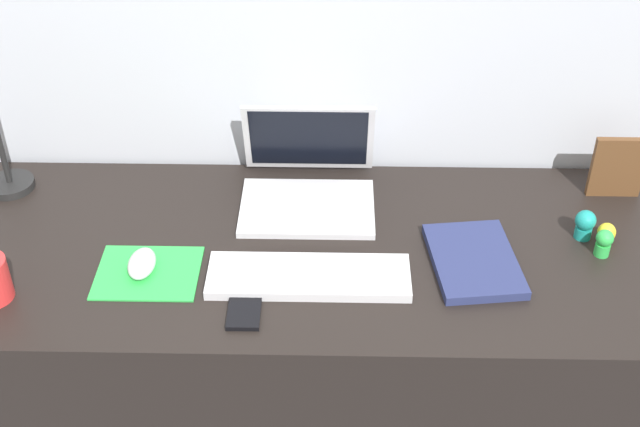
% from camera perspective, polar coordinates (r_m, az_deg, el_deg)
% --- Properties ---
extents(back_wall, '(2.98, 0.05, 1.46)m').
position_cam_1_polar(back_wall, '(2.11, 0.77, 3.59)').
color(back_wall, '#B2B7C1').
rests_on(back_wall, ground_plane).
extents(desk, '(1.78, 0.63, 0.74)m').
position_cam_1_polar(desk, '(2.07, 0.59, -10.28)').
color(desk, black).
rests_on(desk, ground_plane).
extents(laptop, '(0.30, 0.27, 0.21)m').
position_cam_1_polar(laptop, '(1.94, -0.82, 2.50)').
color(laptop, silver).
rests_on(laptop, desk).
extents(keyboard, '(0.41, 0.13, 0.02)m').
position_cam_1_polar(keyboard, '(1.73, -0.75, -4.23)').
color(keyboard, silver).
rests_on(keyboard, desk).
extents(mousepad, '(0.21, 0.17, 0.00)m').
position_cam_1_polar(mousepad, '(1.79, -11.40, -3.90)').
color(mousepad, green).
rests_on(mousepad, desk).
extents(mouse, '(0.06, 0.10, 0.03)m').
position_cam_1_polar(mouse, '(1.78, -11.80, -3.28)').
color(mouse, silver).
rests_on(mouse, mousepad).
extents(cell_phone, '(0.06, 0.13, 0.01)m').
position_cam_1_polar(cell_phone, '(1.68, -5.03, -6.18)').
color(cell_phone, black).
rests_on(cell_phone, desk).
extents(notebook_pad, '(0.20, 0.26, 0.02)m').
position_cam_1_polar(notebook_pad, '(1.80, 10.22, -3.11)').
color(notebook_pad, navy).
rests_on(notebook_pad, desk).
extents(picture_frame, '(0.12, 0.02, 0.15)m').
position_cam_1_polar(picture_frame, '(2.05, 19.24, 2.93)').
color(picture_frame, brown).
rests_on(picture_frame, desk).
extents(toy_figurine_yellow, '(0.04, 0.04, 0.04)m').
position_cam_1_polar(toy_figurine_yellow, '(1.92, 18.56, -1.21)').
color(toy_figurine_yellow, yellow).
rests_on(toy_figurine_yellow, desk).
extents(toy_figurine_green, '(0.04, 0.04, 0.06)m').
position_cam_1_polar(toy_figurine_green, '(1.88, 18.41, -1.83)').
color(toy_figurine_green, green).
rests_on(toy_figurine_green, desk).
extents(toy_figurine_teal, '(0.04, 0.04, 0.07)m').
position_cam_1_polar(toy_figurine_teal, '(1.91, 17.25, -0.66)').
color(toy_figurine_teal, teal).
rests_on(toy_figurine_teal, desk).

